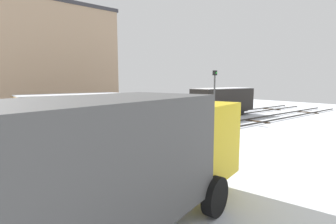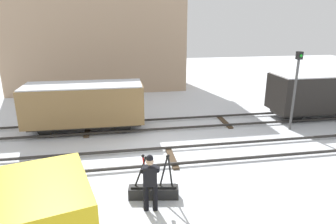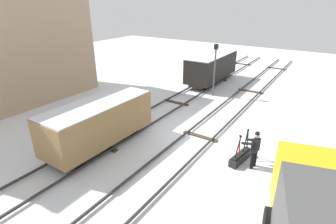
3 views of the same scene
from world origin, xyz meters
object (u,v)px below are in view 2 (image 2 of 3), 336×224
(freight_car_mid_siding, at_px, (326,92))
(freight_car_near_switch, at_px, (85,104))
(rail_worker, at_px, (150,179))
(signal_post, at_px, (296,83))
(switch_lever_frame, at_px, (154,190))

(freight_car_mid_siding, bearing_deg, freight_car_near_switch, -179.72)
(rail_worker, bearing_deg, signal_post, 43.68)
(rail_worker, bearing_deg, freight_car_near_switch, 118.21)
(switch_lever_frame, distance_m, rail_worker, 0.94)
(switch_lever_frame, distance_m, signal_post, 8.98)
(rail_worker, height_order, signal_post, signal_post)
(rail_worker, distance_m, freight_car_near_switch, 7.18)
(switch_lever_frame, xyz_separation_m, signal_post, (7.39, 4.66, 2.09))
(switch_lever_frame, relative_size, freight_car_mid_siding, 0.26)
(freight_car_mid_siding, bearing_deg, signal_post, -152.23)
(switch_lever_frame, xyz_separation_m, freight_car_mid_siding, (10.32, 6.19, 1.16))
(signal_post, xyz_separation_m, freight_car_near_switch, (-9.91, 1.53, -0.99))
(freight_car_near_switch, bearing_deg, freight_car_mid_siding, 0.91)
(freight_car_mid_siding, bearing_deg, switch_lever_frame, -148.79)
(rail_worker, relative_size, freight_car_mid_siding, 0.28)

